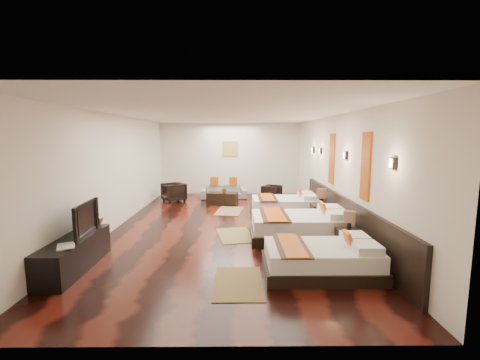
{
  "coord_description": "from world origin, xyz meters",
  "views": [
    {
      "loc": [
        0.29,
        -7.95,
        2.25
      ],
      "look_at": [
        0.35,
        0.64,
        1.1
      ],
      "focal_mm": 23.96,
      "sensor_mm": 36.0,
      "label": 1
    }
  ],
  "objects_px": {
    "armchair_right": "(272,193)",
    "coffee_table": "(222,198)",
    "bed_far": "(285,205)",
    "tv_console": "(75,254)",
    "table_plant": "(225,188)",
    "bed_mid": "(301,226)",
    "nightstand_b": "(321,212)",
    "bed_near": "(322,259)",
    "sofa": "(224,192)",
    "figurine": "(94,217)",
    "nightstand_a": "(348,239)",
    "tv": "(81,219)",
    "armchair_left": "(174,192)",
    "book": "(57,248)"
  },
  "relations": [
    {
      "from": "armchair_right",
      "to": "coffee_table",
      "type": "distance_m",
      "value": 1.86
    },
    {
      "from": "armchair_left",
      "to": "armchair_right",
      "type": "relative_size",
      "value": 1.19
    },
    {
      "from": "bed_far",
      "to": "nightstand_b",
      "type": "distance_m",
      "value": 1.37
    },
    {
      "from": "nightstand_b",
      "to": "table_plant",
      "type": "xyz_separation_m",
      "value": [
        -2.59,
        2.49,
        0.22
      ]
    },
    {
      "from": "armchair_right",
      "to": "bed_far",
      "type": "bearing_deg",
      "value": -144.6
    },
    {
      "from": "armchair_right",
      "to": "coffee_table",
      "type": "bearing_deg",
      "value": 140.68
    },
    {
      "from": "nightstand_a",
      "to": "book",
      "type": "distance_m",
      "value": 5.1
    },
    {
      "from": "nightstand_b",
      "to": "armchair_left",
      "type": "relative_size",
      "value": 1.3
    },
    {
      "from": "bed_near",
      "to": "coffee_table",
      "type": "xyz_separation_m",
      "value": [
        -1.92,
        5.56,
        -0.05
      ]
    },
    {
      "from": "sofa",
      "to": "armchair_right",
      "type": "bearing_deg",
      "value": -17.9
    },
    {
      "from": "nightstand_a",
      "to": "tv",
      "type": "height_order",
      "value": "tv"
    },
    {
      "from": "bed_mid",
      "to": "sofa",
      "type": "distance_m",
      "value": 5.15
    },
    {
      "from": "bed_near",
      "to": "tv_console",
      "type": "height_order",
      "value": "bed_near"
    },
    {
      "from": "tv",
      "to": "armchair_right",
      "type": "bearing_deg",
      "value": -38.33
    },
    {
      "from": "nightstand_a",
      "to": "tv_console",
      "type": "xyz_separation_m",
      "value": [
        -4.95,
        -0.72,
        -0.02
      ]
    },
    {
      "from": "nightstand_a",
      "to": "armchair_left",
      "type": "xyz_separation_m",
      "value": [
        -4.41,
        5.12,
        0.03
      ]
    },
    {
      "from": "nightstand_b",
      "to": "table_plant",
      "type": "bearing_deg",
      "value": 136.15
    },
    {
      "from": "sofa",
      "to": "bed_mid",
      "type": "bearing_deg",
      "value": -72.81
    },
    {
      "from": "coffee_table",
      "to": "tv_console",
      "type": "bearing_deg",
      "value": -112.97
    },
    {
      "from": "armchair_left",
      "to": "table_plant",
      "type": "xyz_separation_m",
      "value": [
        1.82,
        -0.54,
        0.22
      ]
    },
    {
      "from": "armchair_right",
      "to": "table_plant",
      "type": "relative_size",
      "value": 2.02
    },
    {
      "from": "tv_console",
      "to": "armchair_right",
      "type": "relative_size",
      "value": 2.98
    },
    {
      "from": "nightstand_a",
      "to": "tv",
      "type": "relative_size",
      "value": 0.83
    },
    {
      "from": "book",
      "to": "coffee_table",
      "type": "height_order",
      "value": "book"
    },
    {
      "from": "bed_far",
      "to": "tv_console",
      "type": "height_order",
      "value": "bed_far"
    },
    {
      "from": "coffee_table",
      "to": "bed_near",
      "type": "bearing_deg",
      "value": -70.95
    },
    {
      "from": "book",
      "to": "armchair_left",
      "type": "relative_size",
      "value": 0.47
    },
    {
      "from": "table_plant",
      "to": "bed_mid",
      "type": "bearing_deg",
      "value": -63.25
    },
    {
      "from": "bed_mid",
      "to": "armchair_left",
      "type": "height_order",
      "value": "bed_mid"
    },
    {
      "from": "bed_near",
      "to": "tv",
      "type": "relative_size",
      "value": 1.85
    },
    {
      "from": "coffee_table",
      "to": "tv",
      "type": "bearing_deg",
      "value": -113.21
    },
    {
      "from": "bed_far",
      "to": "tv",
      "type": "height_order",
      "value": "tv"
    },
    {
      "from": "bed_mid",
      "to": "figurine",
      "type": "xyz_separation_m",
      "value": [
        -4.2,
        -0.84,
        0.43
      ]
    },
    {
      "from": "bed_far",
      "to": "bed_mid",
      "type": "bearing_deg",
      "value": -89.93
    },
    {
      "from": "bed_near",
      "to": "sofa",
      "type": "distance_m",
      "value": 6.88
    },
    {
      "from": "book",
      "to": "nightstand_a",
      "type": "bearing_deg",
      "value": 14.05
    },
    {
      "from": "tv_console",
      "to": "nightstand_b",
      "type": "bearing_deg",
      "value": 29.57
    },
    {
      "from": "bed_near",
      "to": "nightstand_a",
      "type": "bearing_deg",
      "value": 50.55
    },
    {
      "from": "figurine",
      "to": "sofa",
      "type": "distance_m",
      "value": 6.09
    },
    {
      "from": "tv_console",
      "to": "tv",
      "type": "distance_m",
      "value": 0.6
    },
    {
      "from": "bed_near",
      "to": "tv_console",
      "type": "distance_m",
      "value": 4.2
    },
    {
      "from": "coffee_table",
      "to": "table_plant",
      "type": "bearing_deg",
      "value": -42.7
    },
    {
      "from": "bed_far",
      "to": "sofa",
      "type": "relative_size",
      "value": 1.16
    },
    {
      "from": "bed_far",
      "to": "coffee_table",
      "type": "xyz_separation_m",
      "value": [
        -1.92,
        1.42,
        -0.06
      ]
    },
    {
      "from": "figurine",
      "to": "sofa",
      "type": "bearing_deg",
      "value": 67.98
    },
    {
      "from": "bed_mid",
      "to": "bed_far",
      "type": "height_order",
      "value": "bed_mid"
    },
    {
      "from": "tv_console",
      "to": "sofa",
      "type": "height_order",
      "value": "tv_console"
    },
    {
      "from": "tv_console",
      "to": "sofa",
      "type": "relative_size",
      "value": 1.07
    },
    {
      "from": "coffee_table",
      "to": "nightstand_a",
      "type": "bearing_deg",
      "value": -60.1
    },
    {
      "from": "book",
      "to": "armchair_right",
      "type": "relative_size",
      "value": 0.56
    }
  ]
}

